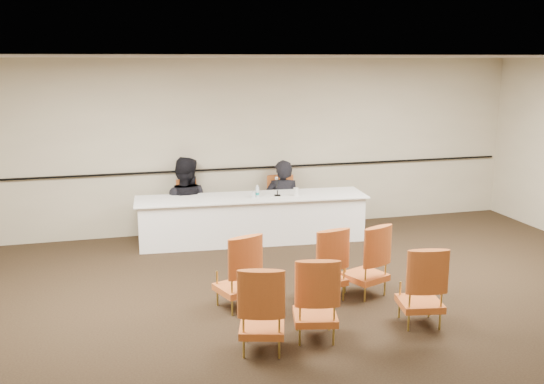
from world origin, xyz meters
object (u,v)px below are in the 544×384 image
Objects in this scene: microphone at (277,187)px; aud_chair_front_left at (237,270)px; panelist_second_chair at (185,208)px; aud_chair_back_left at (262,308)px; water_bottle at (257,191)px; panelist_second at (185,210)px; aud_chair_front_mid at (324,263)px; panel_table at (252,219)px; panelist_main_chair at (282,204)px; aud_chair_back_right at (421,285)px; aud_chair_front_right at (366,259)px; coffee_cup at (296,192)px; drinking_glass at (254,195)px; aud_chair_back_mid at (315,297)px; panelist_main at (282,209)px.

microphone is 2.88m from aud_chair_front_left.
aud_chair_back_left is (0.24, -4.45, 0.00)m from panelist_second_chair.
microphone is 1.49× the size of water_bottle.
panelist_second_chair is (0.00, 0.00, 0.03)m from panelist_second.
panelist_second is 1.94× the size of aud_chair_front_left.
microphone is 2.61m from aud_chair_front_mid.
panelist_main_chair is at bearing 41.50° from panel_table.
panelist_main_chair is 1.00× the size of aud_chair_front_left.
aud_chair_back_right is (2.14, -4.30, 0.03)m from panelist_second.
aud_chair_back_left is (-1.66, -1.14, 0.00)m from aud_chair_front_right.
water_bottle is at bearing 174.64° from coffee_cup.
panelist_main_chair is 0.73m from coffee_cup.
aud_chair_front_mid is at bearing -82.37° from microphone.
panelist_second_chair is 1.00× the size of aud_chair_front_right.
aud_chair_front_right is (0.86, -2.57, -0.34)m from drinking_glass.
panelist_second_chair is at bearing 109.34° from aud_chair_back_left.
aud_chair_back_left is at bearing -97.88° from microphone.
water_bottle is 0.21× the size of aud_chair_front_right.
microphone is at bearing 2.75° from drinking_glass.
aud_chair_back_mid is (-0.89, -3.56, -0.35)m from coffee_cup.
aud_chair_front_right reaches higher than coffee_cup.
panelist_second is 13.93× the size of coffee_cup.
coffee_cup is at bearing -5.36° from water_bottle.
aud_chair_front_mid is (0.30, -2.56, -0.34)m from drinking_glass.
aud_chair_front_mid is at bearing 62.76° from aud_chair_back_left.
aud_chair_front_left is 1.00× the size of aud_chair_back_mid.
aud_chair_back_mid is 1.27m from aud_chair_back_right.
panelist_main_chair is 1.71m from panelist_second.
aud_chair_back_left is at bearing -103.11° from water_bottle.
aud_chair_front_right is at bearing 105.96° from panelist_main.
panelist_main is 1.84× the size of aud_chair_front_mid.
microphone is (1.45, -0.72, 0.44)m from panelist_second_chair.
aud_chair_front_mid is at bearing 78.80° from aud_chair_back_mid.
aud_chair_front_mid reaches higher than drinking_glass.
panelist_second_chair is 1.00× the size of aud_chair_back_right.
panel_table is 2.81m from aud_chair_front_right.
panelist_second reaches higher than drinking_glass.
aud_chair_back_right is (1.92, -1.01, 0.00)m from aud_chair_front_left.
aud_chair_back_right is at bearing -59.39° from panelist_second_chair.
panelist_second_chair and aud_chair_back_left have the same top height.
aud_chair_back_right is (1.27, 0.03, 0.00)m from aud_chair_back_mid.
aud_chair_front_right is 1.02m from aud_chair_back_right.
water_bottle is 0.21× the size of aud_chair_back_left.
panelist_main_chair and aud_chair_back_mid have the same top height.
water_bottle reaches higher than panelist_second_chair.
coffee_cup is 4.00m from aud_chair_back_left.
aud_chair_back_mid is at bearing -168.25° from aud_chair_back_right.
water_bottle is 0.09m from drinking_glass.
panelist_second is 3.82m from aud_chair_front_right.
panelist_main_chair is at bearing -0.00° from panelist_main.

